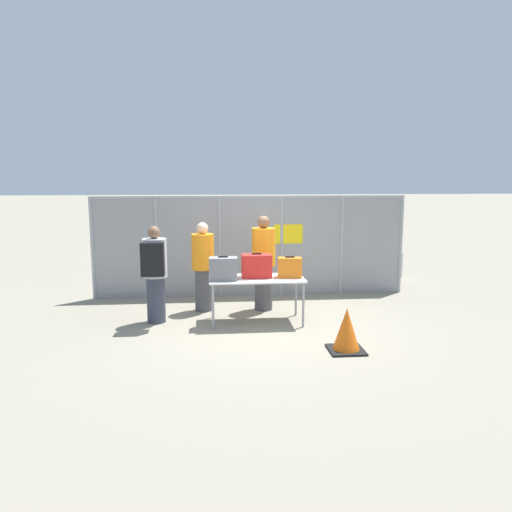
{
  "coord_description": "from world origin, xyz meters",
  "views": [
    {
      "loc": [
        -0.84,
        -8.02,
        2.47
      ],
      "look_at": [
        -0.02,
        0.8,
        1.05
      ],
      "focal_mm": 35.0,
      "sensor_mm": 36.0,
      "label": 1
    }
  ],
  "objects_px": {
    "inspection_table": "(257,281)",
    "security_worker_near": "(264,262)",
    "suitcase_grey": "(223,269)",
    "traffic_cone": "(346,331)",
    "suitcase_orange": "(290,267)",
    "security_worker_far": "(203,266)",
    "utility_trailer": "(330,262)",
    "traveler_hooded": "(155,271)",
    "suitcase_red": "(257,266)"
  },
  "relations": [
    {
      "from": "inspection_table",
      "to": "suitcase_grey",
      "type": "height_order",
      "value": "suitcase_grey"
    },
    {
      "from": "suitcase_orange",
      "to": "security_worker_far",
      "type": "relative_size",
      "value": 0.26
    },
    {
      "from": "suitcase_orange",
      "to": "suitcase_red",
      "type": "bearing_deg",
      "value": 174.62
    },
    {
      "from": "suitcase_red",
      "to": "traffic_cone",
      "type": "relative_size",
      "value": 0.79
    },
    {
      "from": "suitcase_grey",
      "to": "suitcase_red",
      "type": "xyz_separation_m",
      "value": [
        0.57,
        0.17,
        0.01
      ]
    },
    {
      "from": "security_worker_near",
      "to": "traffic_cone",
      "type": "height_order",
      "value": "security_worker_near"
    },
    {
      "from": "inspection_table",
      "to": "suitcase_orange",
      "type": "bearing_deg",
      "value": 0.28
    },
    {
      "from": "inspection_table",
      "to": "suitcase_grey",
      "type": "relative_size",
      "value": 3.41
    },
    {
      "from": "suitcase_grey",
      "to": "traffic_cone",
      "type": "xyz_separation_m",
      "value": [
        1.7,
        -1.42,
        -0.67
      ]
    },
    {
      "from": "inspection_table",
      "to": "traveler_hooded",
      "type": "distance_m",
      "value": 1.72
    },
    {
      "from": "suitcase_orange",
      "to": "traffic_cone",
      "type": "bearing_deg",
      "value": -69.58
    },
    {
      "from": "suitcase_red",
      "to": "security_worker_far",
      "type": "height_order",
      "value": "security_worker_far"
    },
    {
      "from": "inspection_table",
      "to": "suitcase_red",
      "type": "height_order",
      "value": "suitcase_red"
    },
    {
      "from": "security_worker_far",
      "to": "inspection_table",
      "type": "bearing_deg",
      "value": 144.0
    },
    {
      "from": "suitcase_red",
      "to": "utility_trailer",
      "type": "height_order",
      "value": "suitcase_red"
    },
    {
      "from": "suitcase_red",
      "to": "traffic_cone",
      "type": "xyz_separation_m",
      "value": [
        1.13,
        -1.59,
        -0.67
      ]
    },
    {
      "from": "suitcase_orange",
      "to": "security_worker_far",
      "type": "height_order",
      "value": "security_worker_far"
    },
    {
      "from": "traveler_hooded",
      "to": "security_worker_near",
      "type": "distance_m",
      "value": 2.04
    },
    {
      "from": "suitcase_grey",
      "to": "suitcase_orange",
      "type": "xyz_separation_m",
      "value": [
        1.13,
        0.12,
        -0.02
      ]
    },
    {
      "from": "traffic_cone",
      "to": "utility_trailer",
      "type": "bearing_deg",
      "value": 79.17
    },
    {
      "from": "suitcase_grey",
      "to": "traffic_cone",
      "type": "height_order",
      "value": "suitcase_grey"
    },
    {
      "from": "inspection_table",
      "to": "traveler_hooded",
      "type": "height_order",
      "value": "traveler_hooded"
    },
    {
      "from": "traveler_hooded",
      "to": "security_worker_near",
      "type": "bearing_deg",
      "value": 30.88
    },
    {
      "from": "suitcase_orange",
      "to": "traveler_hooded",
      "type": "relative_size",
      "value": 0.26
    },
    {
      "from": "inspection_table",
      "to": "traveler_hooded",
      "type": "xyz_separation_m",
      "value": [
        -1.7,
        0.11,
        0.2
      ]
    },
    {
      "from": "suitcase_orange",
      "to": "traffic_cone",
      "type": "relative_size",
      "value": 0.67
    },
    {
      "from": "traveler_hooded",
      "to": "security_worker_far",
      "type": "height_order",
      "value": "traveler_hooded"
    },
    {
      "from": "suitcase_grey",
      "to": "security_worker_near",
      "type": "distance_m",
      "value": 1.21
    },
    {
      "from": "suitcase_red",
      "to": "inspection_table",
      "type": "bearing_deg",
      "value": -96.02
    },
    {
      "from": "traffic_cone",
      "to": "security_worker_near",
      "type": "bearing_deg",
      "value": 111.63
    },
    {
      "from": "suitcase_orange",
      "to": "traffic_cone",
      "type": "xyz_separation_m",
      "value": [
        0.57,
        -1.54,
        -0.65
      ]
    },
    {
      "from": "traveler_hooded",
      "to": "security_worker_far",
      "type": "xyz_separation_m",
      "value": [
        0.8,
        0.73,
        -0.06
      ]
    },
    {
      "from": "inspection_table",
      "to": "security_worker_near",
      "type": "relative_size",
      "value": 0.91
    },
    {
      "from": "inspection_table",
      "to": "utility_trailer",
      "type": "bearing_deg",
      "value": 57.95
    },
    {
      "from": "inspection_table",
      "to": "utility_trailer",
      "type": "height_order",
      "value": "inspection_table"
    },
    {
      "from": "traveler_hooded",
      "to": "traffic_cone",
      "type": "bearing_deg",
      "value": -19.45
    },
    {
      "from": "inspection_table",
      "to": "suitcase_red",
      "type": "distance_m",
      "value": 0.26
    },
    {
      "from": "security_worker_near",
      "to": "traffic_cone",
      "type": "distance_m",
      "value": 2.6
    },
    {
      "from": "security_worker_near",
      "to": "utility_trailer",
      "type": "xyz_separation_m",
      "value": [
        1.86,
        2.49,
        -0.48
      ]
    },
    {
      "from": "suitcase_grey",
      "to": "security_worker_near",
      "type": "height_order",
      "value": "security_worker_near"
    },
    {
      "from": "traffic_cone",
      "to": "suitcase_grey",
      "type": "bearing_deg",
      "value": 140.17
    },
    {
      "from": "suitcase_grey",
      "to": "suitcase_orange",
      "type": "bearing_deg",
      "value": 6.18
    },
    {
      "from": "inspection_table",
      "to": "traffic_cone",
      "type": "distance_m",
      "value": 1.96
    },
    {
      "from": "suitcase_orange",
      "to": "security_worker_far",
      "type": "xyz_separation_m",
      "value": [
        -1.47,
        0.83,
        -0.09
      ]
    },
    {
      "from": "inspection_table",
      "to": "suitcase_red",
      "type": "relative_size",
      "value": 3.21
    },
    {
      "from": "suitcase_red",
      "to": "utility_trailer",
      "type": "relative_size",
      "value": 0.13
    },
    {
      "from": "utility_trailer",
      "to": "suitcase_orange",
      "type": "bearing_deg",
      "value": -114.47
    },
    {
      "from": "suitcase_grey",
      "to": "utility_trailer",
      "type": "relative_size",
      "value": 0.12
    },
    {
      "from": "suitcase_grey",
      "to": "security_worker_near",
      "type": "bearing_deg",
      "value": 50.46
    },
    {
      "from": "suitcase_grey",
      "to": "suitcase_orange",
      "type": "distance_m",
      "value": 1.13
    }
  ]
}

